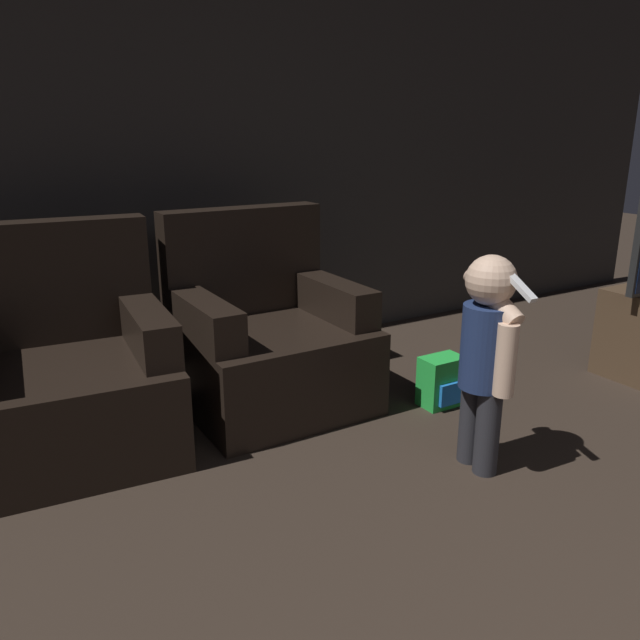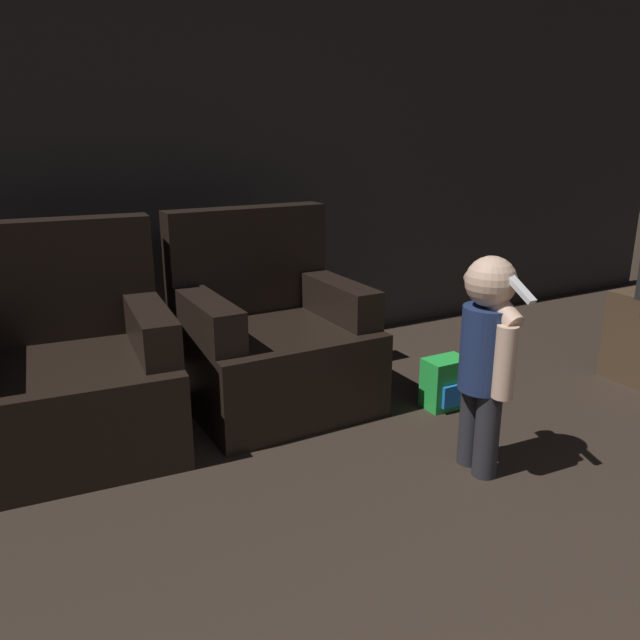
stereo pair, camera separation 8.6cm
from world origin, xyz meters
The scene contains 5 objects.
wall_back centered at (0.00, 4.50, 1.30)m, with size 8.40×0.05×2.60m.
armchair_left centered at (-0.95, 3.65, 0.34)m, with size 0.96×0.91×1.01m.
armchair_right centered at (0.06, 3.65, 0.34)m, with size 0.90×0.85×1.01m.
person_toddler centered at (0.54, 2.56, 0.55)m, with size 0.21×0.36×0.94m.
toy_backpack centered at (0.83, 3.13, 0.13)m, with size 0.23×0.17×0.27m.
Camera 1 is at (-1.28, 0.83, 1.41)m, focal length 35.00 mm.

